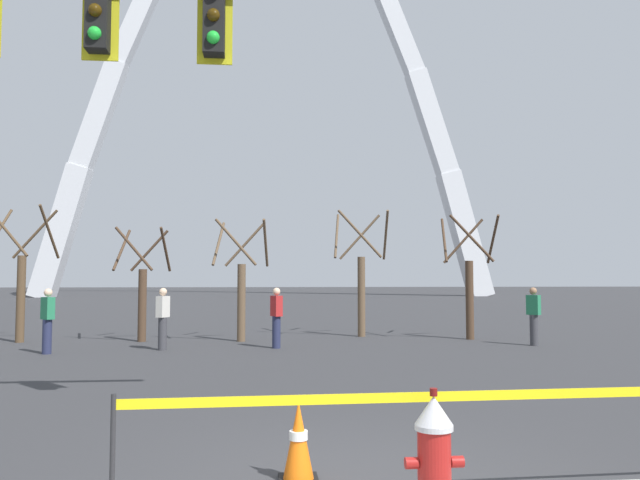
% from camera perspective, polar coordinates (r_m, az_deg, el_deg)
% --- Properties ---
extents(fire_hydrant, '(0.46, 0.48, 0.99)m').
position_cam_1_polar(fire_hydrant, '(5.17, 10.44, -18.97)').
color(fire_hydrant, '#5E0F0D').
rests_on(fire_hydrant, ground).
extents(caution_tape_barrier, '(5.58, 0.20, 0.97)m').
position_cam_1_polar(caution_tape_barrier, '(5.37, 13.22, -16.08)').
color(caution_tape_barrier, '#232326').
rests_on(caution_tape_barrier, ground).
extents(traffic_cone_by_hydrant, '(0.36, 0.36, 0.73)m').
position_cam_1_polar(traffic_cone_by_hydrant, '(5.95, -1.99, -18.04)').
color(traffic_cone_by_hydrant, black).
rests_on(traffic_cone_by_hydrant, ground).
extents(monument_arch, '(45.73, 2.15, 45.00)m').
position_cam_1_polar(monument_arch, '(64.48, -4.64, 12.53)').
color(monument_arch, silver).
rests_on(monument_arch, ground).
extents(tree_far_left, '(1.81, 1.82, 3.92)m').
position_cam_1_polar(tree_far_left, '(19.89, -25.79, -3.46)').
color(tree_far_left, brown).
rests_on(tree_far_left, ground).
extents(tree_left_mid, '(1.54, 1.55, 3.31)m').
position_cam_1_polar(tree_left_mid, '(18.87, -16.03, -4.53)').
color(tree_left_mid, '#473323').
rests_on(tree_left_mid, ground).
extents(tree_center_left, '(1.65, 1.66, 3.55)m').
position_cam_1_polar(tree_center_left, '(18.35, -7.25, -4.34)').
color(tree_center_left, brown).
rests_on(tree_center_left, ground).
extents(tree_center_right, '(1.83, 1.84, 3.96)m').
position_cam_1_polar(tree_center_right, '(19.74, 3.81, -3.76)').
color(tree_center_right, brown).
rests_on(tree_center_right, ground).
extents(tree_right_mid, '(1.73, 1.74, 3.72)m').
position_cam_1_polar(tree_right_mid, '(19.33, 13.56, -3.99)').
color(tree_right_mid, '#473323').
rests_on(tree_right_mid, ground).
extents(pedestrian_walking_left, '(0.38, 0.38, 1.59)m').
position_cam_1_polar(pedestrian_walking_left, '(16.62, -23.79, -6.77)').
color(pedestrian_walking_left, '#232847').
rests_on(pedestrian_walking_left, ground).
extents(pedestrian_standing_center, '(0.37, 0.39, 1.59)m').
position_cam_1_polar(pedestrian_standing_center, '(18.07, 19.06, -6.59)').
color(pedestrian_standing_center, '#38383D').
rests_on(pedestrian_standing_center, ground).
extents(pedestrian_walking_right, '(0.33, 0.39, 1.59)m').
position_cam_1_polar(pedestrian_walking_right, '(16.50, -4.03, -7.09)').
color(pedestrian_walking_right, '#232847').
rests_on(pedestrian_walking_right, ground).
extents(pedestrian_near_trees, '(0.33, 0.39, 1.59)m').
position_cam_1_polar(pedestrian_near_trees, '(16.54, -14.27, -6.98)').
color(pedestrian_near_trees, '#38383D').
rests_on(pedestrian_near_trees, ground).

